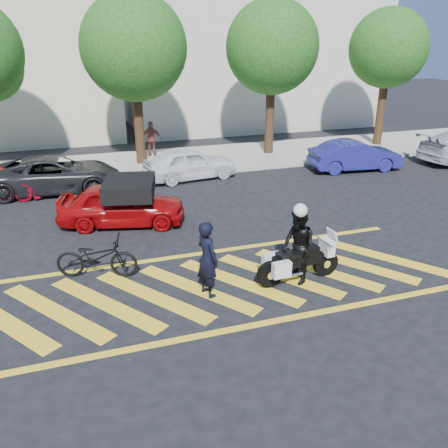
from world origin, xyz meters
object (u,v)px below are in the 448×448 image
object	(u,v)px
officer_moto	(298,247)
parked_mid_right	(190,164)
parked_right	(355,156)
parked_mid_left	(55,174)
red_convertible	(122,204)
officer_bike	(207,259)
police_motorcycle	(298,261)
bicycle	(97,257)

from	to	relation	value
officer_moto	parked_mid_right	size ratio (longest dim) A/B	0.48
officer_moto	parked_mid_right	world-z (taller)	officer_moto
parked_mid_right	parked_right	size ratio (longest dim) A/B	0.96
parked_mid_left	red_convertible	bearing A→B (deg)	-150.76
officer_bike	officer_moto	xyz separation A→B (m)	(2.31, -0.08, 0.02)
red_convertible	police_motorcycle	bearing A→B (deg)	-131.06
red_convertible	parked_mid_left	distance (m)	4.80
bicycle	police_motorcycle	world-z (taller)	bicycle
officer_bike	parked_mid_left	xyz separation A→B (m)	(-3.40, 9.52, -0.24)
bicycle	parked_right	world-z (taller)	parked_right
officer_bike	parked_mid_right	bearing A→B (deg)	-29.83
parked_mid_left	bicycle	bearing A→B (deg)	-168.88
officer_moto	parked_mid_right	distance (m)	9.61
bicycle	parked_mid_right	xyz separation A→B (m)	(4.48, 7.76, 0.13)
red_convertible	parked_right	world-z (taller)	red_convertible
parked_right	bicycle	bearing A→B (deg)	125.76
officer_bike	officer_moto	size ratio (longest dim) A/B	0.98
police_motorcycle	red_convertible	xyz separation A→B (m)	(-3.68, 5.27, 0.14)
officer_bike	police_motorcycle	bearing A→B (deg)	-109.77
officer_bike	parked_right	size ratio (longest dim) A/B	0.46
police_motorcycle	parked_mid_right	distance (m)	9.61
parked_right	officer_bike	bearing A→B (deg)	138.10
red_convertible	parked_mid_right	size ratio (longest dim) A/B	1.02
bicycle	parked_mid_left	distance (m)	7.82
parked_mid_right	parked_right	bearing A→B (deg)	-104.83
officer_moto	red_convertible	distance (m)	6.42
red_convertible	parked_right	bearing A→B (deg)	-58.99
parked_right	police_motorcycle	bearing A→B (deg)	146.38
bicycle	officer_moto	distance (m)	5.10
police_motorcycle	officer_moto	world-z (taller)	officer_moto
parked_right	red_convertible	bearing A→B (deg)	113.29
bicycle	officer_moto	world-z (taller)	officer_moto
officer_bike	parked_mid_right	distance (m)	9.74
police_motorcycle	parked_mid_left	distance (m)	11.19
red_convertible	parked_mid_right	bearing A→B (deg)	-24.07
officer_moto	red_convertible	size ratio (longest dim) A/B	0.48
police_motorcycle	bicycle	bearing A→B (deg)	154.99
parked_mid_left	parked_mid_right	bearing A→B (deg)	-86.04
parked_mid_right	parked_mid_left	bearing A→B (deg)	82.95
bicycle	parked_mid_right	distance (m)	8.96
parked_mid_left	parked_right	xyz separation A→B (m)	(12.91, -1.02, -0.02)
red_convertible	parked_mid_right	distance (m)	5.51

